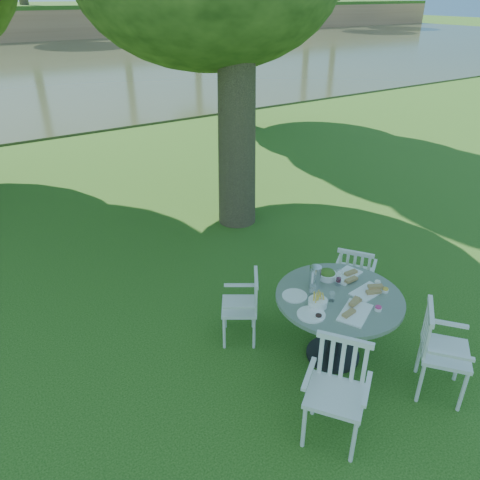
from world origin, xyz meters
name	(u,v)px	position (x,y,z in m)	size (l,w,h in m)	color
ground	(249,307)	(0.00, 0.00, 0.00)	(140.00, 140.00, 0.00)	#19410D
table	(338,310)	(0.27, -1.21, 0.60)	(1.27, 1.27, 0.77)	black
chair_ne	(354,273)	(1.06, -0.66, 0.48)	(0.56, 0.57, 0.82)	silver
chair_nw	(247,302)	(-0.33, -0.46, 0.48)	(0.54, 0.55, 0.81)	silver
chair_sw	(338,382)	(-0.37, -1.91, 0.55)	(0.64, 0.64, 0.94)	silver
chair_se	(436,345)	(0.73, -2.05, 0.54)	(0.64, 0.63, 0.92)	silver
tableware	(328,289)	(0.21, -1.11, 0.82)	(1.09, 0.90, 0.24)	white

